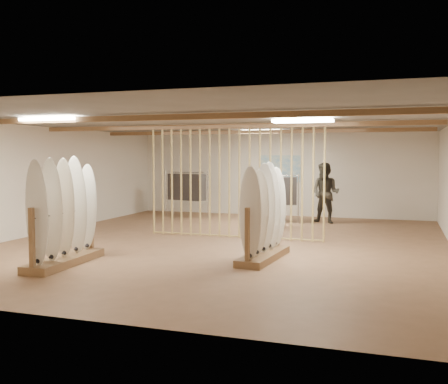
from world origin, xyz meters
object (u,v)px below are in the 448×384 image
(clothing_rack_a, at_px, (187,187))
(shopper_b, at_px, (326,189))
(rack_left, at_px, (64,230))
(clothing_rack_b, at_px, (275,191))
(shopper_a, at_px, (278,197))
(rack_right, at_px, (264,228))

(clothing_rack_a, bearing_deg, shopper_b, 12.43)
(rack_left, bearing_deg, shopper_b, 60.57)
(clothing_rack_b, relative_size, shopper_a, 0.86)
(clothing_rack_a, relative_size, shopper_b, 0.74)
(rack_left, bearing_deg, clothing_rack_b, 69.64)
(rack_left, xyz_separation_m, rack_right, (3.43, 1.64, -0.03))
(rack_left, height_order, clothing_rack_b, rack_left)
(shopper_a, bearing_deg, clothing_rack_b, -33.00)
(rack_left, distance_m, clothing_rack_a, 7.85)
(rack_right, relative_size, clothing_rack_b, 1.33)
(rack_right, distance_m, shopper_b, 6.02)
(rack_left, xyz_separation_m, shopper_b, (3.83, 7.63, 0.38))
(shopper_a, bearing_deg, rack_left, 108.39)
(rack_left, bearing_deg, shopper_a, 64.92)
(clothing_rack_a, bearing_deg, clothing_rack_b, 7.04)
(clothing_rack_b, bearing_deg, shopper_a, -85.02)
(clothing_rack_a, height_order, clothing_rack_b, clothing_rack_a)
(shopper_a, relative_size, shopper_b, 0.83)
(rack_right, xyz_separation_m, shopper_b, (0.40, 5.99, 0.40))
(rack_left, relative_size, rack_right, 1.04)
(clothing_rack_b, bearing_deg, rack_left, -118.92)
(rack_left, distance_m, shopper_b, 8.54)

